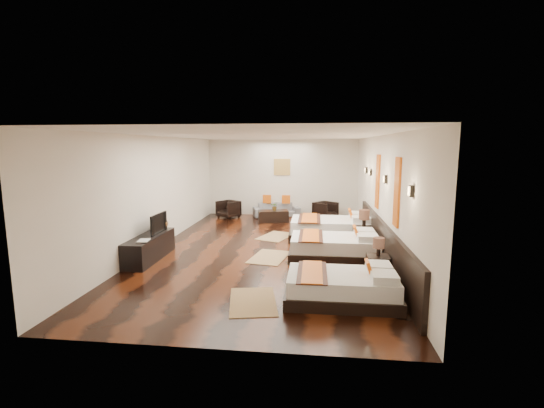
# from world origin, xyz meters

# --- Properties ---
(floor) EXTENTS (5.50, 9.50, 0.01)m
(floor) POSITION_xyz_m (0.00, 0.00, 0.00)
(floor) COLOR black
(floor) RESTS_ON ground
(ceiling) EXTENTS (5.50, 9.50, 0.01)m
(ceiling) POSITION_xyz_m (0.00, 0.00, 2.80)
(ceiling) COLOR white
(ceiling) RESTS_ON floor
(back_wall) EXTENTS (5.50, 0.01, 2.80)m
(back_wall) POSITION_xyz_m (0.00, 4.75, 1.40)
(back_wall) COLOR silver
(back_wall) RESTS_ON floor
(left_wall) EXTENTS (0.01, 9.50, 2.80)m
(left_wall) POSITION_xyz_m (-2.75, 0.00, 1.40)
(left_wall) COLOR silver
(left_wall) RESTS_ON floor
(right_wall) EXTENTS (0.01, 9.50, 2.80)m
(right_wall) POSITION_xyz_m (2.75, 0.00, 1.40)
(right_wall) COLOR silver
(right_wall) RESTS_ON floor
(headboard_panel) EXTENTS (0.08, 6.60, 0.90)m
(headboard_panel) POSITION_xyz_m (2.71, -0.80, 0.45)
(headboard_panel) COLOR black
(headboard_panel) RESTS_ON floor
(bed_near) EXTENTS (1.86, 1.17, 0.71)m
(bed_near) POSITION_xyz_m (1.69, -3.02, 0.24)
(bed_near) COLOR black
(bed_near) RESTS_ON floor
(bed_mid) EXTENTS (2.04, 1.28, 0.78)m
(bed_mid) POSITION_xyz_m (1.70, -0.61, 0.27)
(bed_mid) COLOR black
(bed_mid) RESTS_ON floor
(bed_far) EXTENTS (2.26, 1.42, 0.86)m
(bed_far) POSITION_xyz_m (1.70, 1.22, 0.30)
(bed_far) COLOR black
(bed_far) RESTS_ON floor
(nightstand_a) EXTENTS (0.41, 0.41, 0.81)m
(nightstand_a) POSITION_xyz_m (2.44, -1.87, 0.28)
(nightstand_a) COLOR black
(nightstand_a) RESTS_ON floor
(nightstand_b) EXTENTS (0.50, 0.50, 0.98)m
(nightstand_b) POSITION_xyz_m (2.45, 0.34, 0.35)
(nightstand_b) COLOR black
(nightstand_b) RESTS_ON floor
(jute_mat_near) EXTENTS (0.96, 1.32, 0.01)m
(jute_mat_near) POSITION_xyz_m (0.22, -3.24, 0.01)
(jute_mat_near) COLOR #98784D
(jute_mat_near) RESTS_ON floor
(jute_mat_mid) EXTENTS (0.95, 1.32, 0.01)m
(jute_mat_mid) POSITION_xyz_m (0.18, -0.71, 0.01)
(jute_mat_mid) COLOR #98784D
(jute_mat_mid) RESTS_ON floor
(jute_mat_far) EXTENTS (1.13, 1.39, 0.01)m
(jute_mat_far) POSITION_xyz_m (0.13, 1.32, 0.01)
(jute_mat_far) COLOR #98784D
(jute_mat_far) RESTS_ON floor
(tv_console) EXTENTS (0.50, 1.80, 0.55)m
(tv_console) POSITION_xyz_m (-2.50, -1.17, 0.28)
(tv_console) COLOR black
(tv_console) RESTS_ON floor
(tv) EXTENTS (0.12, 0.81, 0.46)m
(tv) POSITION_xyz_m (-2.45, -0.90, 0.78)
(tv) COLOR black
(tv) RESTS_ON tv_console
(book) EXTENTS (0.27, 0.34, 0.03)m
(book) POSITION_xyz_m (-2.50, -1.70, 0.56)
(book) COLOR black
(book) RESTS_ON tv_console
(figurine) EXTENTS (0.38, 0.38, 0.36)m
(figurine) POSITION_xyz_m (-2.50, -0.49, 0.73)
(figurine) COLOR brown
(figurine) RESTS_ON tv_console
(sofa) EXTENTS (1.80, 1.15, 0.49)m
(sofa) POSITION_xyz_m (-0.17, 4.44, 0.24)
(sofa) COLOR slate
(sofa) RESTS_ON floor
(armchair_left) EXTENTS (0.94, 0.94, 0.62)m
(armchair_left) POSITION_xyz_m (-1.87, 3.98, 0.31)
(armchair_left) COLOR black
(armchair_left) RESTS_ON floor
(armchair_right) EXTENTS (0.96, 0.96, 0.63)m
(armchair_right) POSITION_xyz_m (1.60, 4.05, 0.31)
(armchair_right) COLOR black
(armchair_right) RESTS_ON floor
(coffee_table) EXTENTS (1.08, 0.69, 0.40)m
(coffee_table) POSITION_xyz_m (-0.17, 3.39, 0.20)
(coffee_table) COLOR black
(coffee_table) RESTS_ON floor
(table_plant) EXTENTS (0.26, 0.23, 0.29)m
(table_plant) POSITION_xyz_m (-0.13, 3.42, 0.54)
(table_plant) COLOR #27531B
(table_plant) RESTS_ON coffee_table
(orange_panel_a) EXTENTS (0.04, 0.40, 1.30)m
(orange_panel_a) POSITION_xyz_m (2.73, -1.90, 1.70)
(orange_panel_a) COLOR #D86014
(orange_panel_a) RESTS_ON right_wall
(orange_panel_b) EXTENTS (0.04, 0.40, 1.30)m
(orange_panel_b) POSITION_xyz_m (2.73, 0.30, 1.70)
(orange_panel_b) COLOR #D86014
(orange_panel_b) RESTS_ON right_wall
(sconce_near) EXTENTS (0.07, 0.12, 0.18)m
(sconce_near) POSITION_xyz_m (2.70, -3.00, 1.85)
(sconce_near) COLOR black
(sconce_near) RESTS_ON right_wall
(sconce_mid) EXTENTS (0.07, 0.12, 0.18)m
(sconce_mid) POSITION_xyz_m (2.70, -0.80, 1.85)
(sconce_mid) COLOR black
(sconce_mid) RESTS_ON right_wall
(sconce_far) EXTENTS (0.07, 0.12, 0.18)m
(sconce_far) POSITION_xyz_m (2.70, 1.40, 1.85)
(sconce_far) COLOR black
(sconce_far) RESTS_ON right_wall
(sconce_lounge) EXTENTS (0.07, 0.12, 0.18)m
(sconce_lounge) POSITION_xyz_m (2.70, 2.30, 1.85)
(sconce_lounge) COLOR black
(sconce_lounge) RESTS_ON right_wall
(gold_artwork) EXTENTS (0.60, 0.04, 0.60)m
(gold_artwork) POSITION_xyz_m (0.00, 4.73, 1.80)
(gold_artwork) COLOR #AD873F
(gold_artwork) RESTS_ON back_wall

